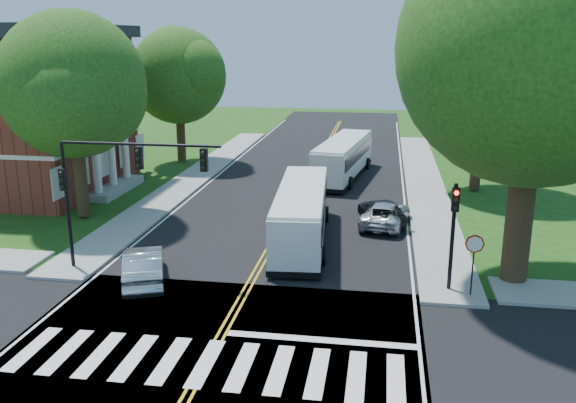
% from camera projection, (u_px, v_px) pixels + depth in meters
% --- Properties ---
extents(ground, '(140.00, 140.00, 0.00)m').
position_uv_depth(ground, '(210.00, 356.00, 19.94)').
color(ground, '#1D4010').
rests_on(ground, ground).
extents(road, '(14.00, 96.00, 0.01)m').
position_uv_depth(road, '(292.00, 207.00, 37.08)').
color(road, black).
rests_on(road, ground).
extents(cross_road, '(60.00, 12.00, 0.01)m').
position_uv_depth(cross_road, '(210.00, 355.00, 19.93)').
color(cross_road, black).
rests_on(cross_road, ground).
extents(center_line, '(0.36, 70.00, 0.01)m').
position_uv_depth(center_line, '(301.00, 191.00, 40.89)').
color(center_line, gold).
rests_on(center_line, road).
extents(edge_line_w, '(0.12, 70.00, 0.01)m').
position_uv_depth(edge_line_w, '(203.00, 187.00, 41.92)').
color(edge_line_w, silver).
rests_on(edge_line_w, road).
extents(edge_line_e, '(0.12, 70.00, 0.01)m').
position_uv_depth(edge_line_e, '(404.00, 195.00, 39.87)').
color(edge_line_e, silver).
rests_on(edge_line_e, road).
extents(crosswalk, '(12.60, 3.00, 0.01)m').
position_uv_depth(crosswalk, '(206.00, 363.00, 19.46)').
color(crosswalk, silver).
rests_on(crosswalk, road).
extents(stop_bar, '(6.60, 0.40, 0.01)m').
position_uv_depth(stop_bar, '(321.00, 340.00, 20.93)').
color(stop_bar, silver).
rests_on(stop_bar, road).
extents(sidewalk_nw, '(2.60, 40.00, 0.15)m').
position_uv_depth(sidewalk_nw, '(196.00, 176.00, 44.99)').
color(sidewalk_nw, gray).
rests_on(sidewalk_nw, ground).
extents(sidewalk_ne, '(2.60, 40.00, 0.15)m').
position_uv_depth(sidewalk_ne, '(425.00, 184.00, 42.48)').
color(sidewalk_ne, gray).
rests_on(sidewalk_ne, ground).
extents(tree_ne_big, '(10.80, 10.80, 14.91)m').
position_uv_depth(tree_ne_big, '(537.00, 49.00, 23.36)').
color(tree_ne_big, '#362315').
rests_on(tree_ne_big, ground).
extents(tree_west_near, '(8.00, 8.00, 11.40)m').
position_uv_depth(tree_west_near, '(72.00, 85.00, 33.02)').
color(tree_west_near, '#362315').
rests_on(tree_west_near, ground).
extents(tree_west_far, '(7.60, 7.60, 10.67)m').
position_uv_depth(tree_west_far, '(178.00, 76.00, 48.33)').
color(tree_west_far, '#362315').
rests_on(tree_west_far, ground).
extents(tree_east_mid, '(8.40, 8.40, 11.93)m').
position_uv_depth(tree_east_mid, '(484.00, 72.00, 38.99)').
color(tree_east_mid, '#362315').
rests_on(tree_east_mid, ground).
extents(tree_east_far, '(7.20, 7.20, 10.34)m').
position_uv_depth(tree_east_far, '(468.00, 73.00, 54.35)').
color(tree_east_far, '#362315').
rests_on(tree_east_far, ground).
extents(signal_nw, '(7.15, 0.46, 5.66)m').
position_uv_depth(signal_nw, '(115.00, 176.00, 25.79)').
color(signal_nw, black).
rests_on(signal_nw, ground).
extents(signal_ne, '(0.30, 0.46, 4.40)m').
position_uv_depth(signal_ne, '(454.00, 223.00, 24.05)').
color(signal_ne, black).
rests_on(signal_ne, ground).
extents(stop_sign, '(0.76, 0.08, 2.53)m').
position_uv_depth(stop_sign, '(474.00, 250.00, 23.74)').
color(stop_sign, black).
rests_on(stop_sign, ground).
extents(bus_lead, '(3.18, 10.91, 2.78)m').
position_uv_depth(bus_lead, '(301.00, 213.00, 30.65)').
color(bus_lead, silver).
rests_on(bus_lead, road).
extents(bus_follow, '(3.86, 11.10, 2.81)m').
position_uv_depth(bus_follow, '(343.00, 158.00, 44.47)').
color(bus_follow, silver).
rests_on(bus_follow, road).
extents(hatchback, '(3.10, 4.80, 1.50)m').
position_uv_depth(hatchback, '(144.00, 266.00, 25.62)').
color(hatchback, silver).
rests_on(hatchback, road).
extents(suv, '(3.00, 5.02, 1.31)m').
position_uv_depth(suv, '(385.00, 214.00, 33.36)').
color(suv, silver).
rests_on(suv, road).
extents(dark_sedan, '(3.16, 4.74, 1.28)m').
position_uv_depth(dark_sedan, '(382.00, 211.00, 34.04)').
color(dark_sedan, black).
rests_on(dark_sedan, road).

